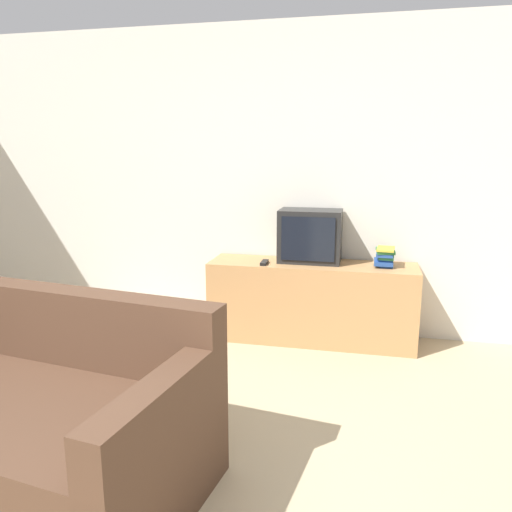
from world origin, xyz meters
TOP-DOWN VIEW (x-y plane):
  - wall_back at (0.00, 3.03)m, footprint 9.00×0.06m
  - tv_stand at (0.64, 2.76)m, footprint 1.69×0.45m
  - television at (0.61, 2.82)m, footprint 0.51×0.32m
  - couch at (-0.51, 0.62)m, footprint 1.89×1.19m
  - book_stack at (1.21, 2.78)m, footprint 0.16×0.24m
  - remote_on_stand at (0.26, 2.65)m, footprint 0.05×0.16m

SIDE VIEW (x-z plane):
  - couch at x=-0.51m, z-range -0.13..0.74m
  - tv_stand at x=0.64m, z-range 0.00..0.66m
  - remote_on_stand at x=0.26m, z-range 0.66..0.68m
  - book_stack at x=1.21m, z-range 0.66..0.82m
  - television at x=0.61m, z-range 0.66..1.09m
  - wall_back at x=0.00m, z-range 0.00..2.60m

